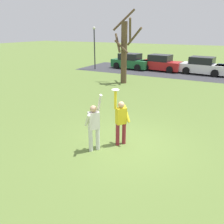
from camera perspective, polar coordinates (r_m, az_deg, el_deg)
ground_plane at (r=8.58m, az=4.05°, el=-7.93°), size 120.00×120.00×0.00m
person_catcher at (r=8.15m, az=2.26°, el=-1.86°), size 0.54×0.58×2.08m
person_defender at (r=7.76m, az=-4.56°, el=-3.07°), size 0.63×0.66×2.04m
frisbee_disc at (r=7.71m, az=0.87°, el=5.55°), size 0.25×0.25×0.02m
parked_car_green at (r=25.15m, az=4.70°, el=12.40°), size 4.28×2.39×1.59m
parked_car_red at (r=24.34m, az=12.08°, el=11.78°), size 4.28×2.39×1.59m
parked_car_white at (r=23.50m, az=21.65°, el=10.56°), size 4.28×2.39×1.59m
parking_strip at (r=23.61m, az=16.41°, el=9.39°), size 20.39×6.40×0.01m
bare_tree_tall at (r=17.94m, az=3.11°, el=15.28°), size 2.47×2.13×5.47m
lamppost_by_lot at (r=24.56m, az=-4.41°, el=16.58°), size 0.28×0.28×4.26m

